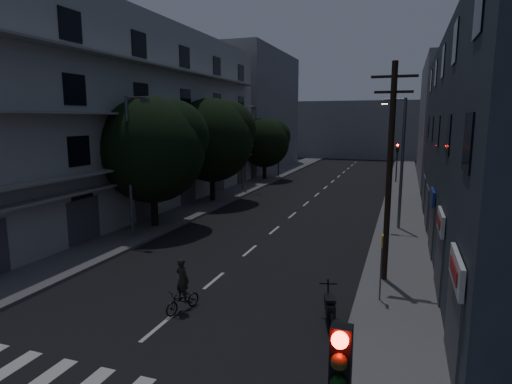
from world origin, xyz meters
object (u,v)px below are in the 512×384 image
Objects in this scene: motorcycle at (330,310)px; cyclist at (183,294)px; utility_pole at (390,169)px; bus_stop_sign at (382,255)px.

motorcycle is 5.23m from cyclist.
utility_pole is 6.51m from motorcycle.
bus_stop_sign is 3.07m from motorcycle.
utility_pole is 3.56× the size of bus_stop_sign.
utility_pole reaches higher than motorcycle.
motorcycle is 1.05× the size of cyclist.
motorcycle is (-1.51, -2.31, -1.35)m from bus_stop_sign.
utility_pole is at bearing 56.57° from motorcycle.
utility_pole is 9.56m from cyclist.
bus_stop_sign is at bearing 42.44° from cyclist.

